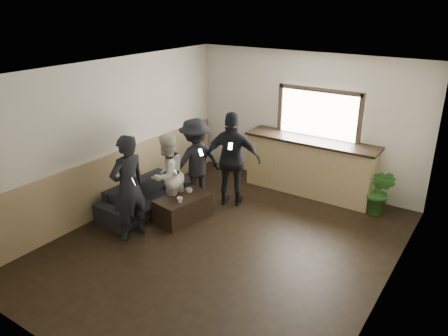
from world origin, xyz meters
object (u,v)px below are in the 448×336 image
Objects in this scene: cup_a at (189,190)px; person_d at (232,160)px; potted_plant at (380,192)px; cup_b at (180,200)px; person_a at (128,188)px; bar_counter at (310,163)px; person_b at (168,175)px; person_c at (195,161)px; coffee_table at (183,208)px; sofa at (146,197)px.

cup_a is 0.06× the size of person_d.
potted_plant reaches higher than cup_a.
person_a is (-0.45, -0.75, 0.40)m from cup_b.
bar_counter is 1.51m from potted_plant.
potted_plant is (1.49, -0.22, -0.18)m from bar_counter.
cup_b is at bearing 157.58° from person_a.
person_d is (0.74, 1.02, 0.14)m from person_b.
person_c reaches higher than person_b.
person_a reaches higher than cup_a.
cup_a is (-1.42, -2.18, -0.15)m from bar_counter.
person_d reaches higher than potted_plant.
bar_counter is 2.72× the size of coffee_table.
cup_b is at bearing -139.75° from potted_plant.
potted_plant is at bearing 124.50° from person_b.
person_a is 1.15× the size of person_b.
person_b is at bearing -72.52° from sofa.
coffee_table is 3.62m from potted_plant.
coffee_table is at bearing -120.47° from bar_counter.
potted_plant is (3.69, 2.28, 0.18)m from sofa.
cup_b is (0.10, -0.20, 0.27)m from coffee_table.
sofa reaches higher than cup_a.
person_a is at bearing 46.08° from person_d.
person_d reaches higher than coffee_table.
person_a reaches higher than person_c.
cup_a is at bearing 105.53° from cup_b.
person_c reaches higher than cup_b.
bar_counter is 1.71m from person_d.
person_b is 1.27m from person_d.
person_c reaches higher than sofa.
person_a is at bearing -106.09° from cup_a.
cup_a is at bearing 172.28° from person_a.
coffee_table is 9.46× the size of cup_b.
potted_plant is at bearing -56.69° from sofa.
cup_b is 0.06× the size of person_a.
bar_counter is at bearing 144.46° from person_b.
sofa is at bearing -172.06° from coffee_table.
cup_a is at bearing -146.08° from potted_plant.
coffee_table is at bearing -86.20° from cup_a.
cup_a is at bearing 121.13° from person_b.
potted_plant is (2.89, 2.17, 0.24)m from coffee_table.
person_a is (-1.75, -3.34, 0.25)m from bar_counter.
person_c is (-0.37, 0.95, 0.35)m from cup_b.
person_b is at bearing -149.83° from cup_a.
bar_counter is 2.90m from cup_b.
cup_a is 3.50m from potted_plant.
person_d reaches higher than person_b.
person_d is (0.39, 1.03, 0.70)m from coffee_table.
person_c reaches higher than cup_a.
potted_plant reaches higher than sofa.
sofa is 1.07× the size of person_a.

